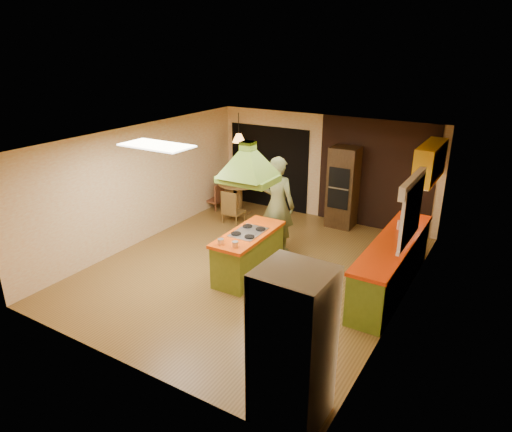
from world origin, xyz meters
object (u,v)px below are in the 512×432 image
Objects in this scene: refrigerator at (292,347)px; wall_oven at (343,187)px; man at (278,205)px; dining_table at (240,191)px; kitchen_island at (249,253)px; canister_large at (410,213)px.

refrigerator is 1.00× the size of wall_oven.
man reaches higher than refrigerator.
kitchen_island is at bearing -54.09° from dining_table.
kitchen_island is 3.33m from dining_table.
man is at bearing 91.06° from kitchen_island.
man is (-0.05, 1.19, 0.57)m from kitchen_island.
refrigerator is (2.28, -3.84, -0.06)m from man.
kitchen_island is 0.90× the size of refrigerator.
wall_oven is at bearing 107.09° from refrigerator.
man reaches higher than canister_large.
canister_large reaches higher than kitchen_island.
dining_table is (-1.90, 1.51, -0.44)m from man.
wall_oven is (0.58, 3.18, 0.51)m from kitchen_island.
dining_table is 4.38m from canister_large.
wall_oven is 2.12m from canister_large.
dining_table is 4.78× the size of canister_large.
dining_table is (-4.18, 5.35, -0.38)m from refrigerator.
man is 2.46m from dining_table.
man is 2.54m from canister_large.
man is at bearing -38.42° from dining_table.
dining_table is (-1.95, 2.69, 0.14)m from kitchen_island.
refrigerator is at bearing -51.32° from kitchen_island.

